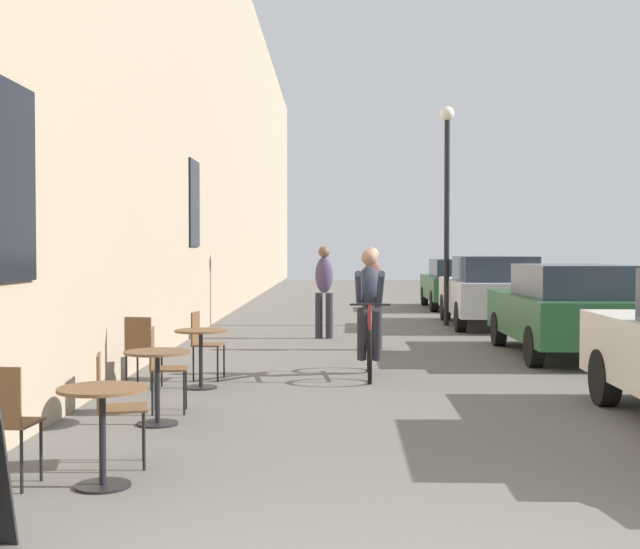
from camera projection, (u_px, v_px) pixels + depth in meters
The scene contains 16 objects.
building_facade_left at pixel (188, 85), 17.50m from camera, with size 0.54×68.00×10.20m.
cafe_table_near at pixel (102, 415), 6.07m from camera, with size 0.64×0.64×0.72m.
cafe_chair_near_toward_street at pixel (112, 401), 6.64m from camera, with size 0.46×0.46×0.89m.
cafe_chair_near_toward_wall at pixel (5, 417), 6.01m from camera, with size 0.41×0.41×0.89m.
cafe_table_mid at pixel (157, 371), 8.25m from camera, with size 0.64×0.64×0.72m.
cafe_chair_mid_toward_street at pixel (162, 363), 8.85m from camera, with size 0.42×0.42×0.89m.
cafe_table_far at pixel (201, 346), 10.42m from camera, with size 0.64×0.64×0.72m.
cafe_chair_far_toward_street at pixel (203, 340), 11.11m from camera, with size 0.43×0.43×0.89m.
cafe_chair_far_toward_wall at pixel (142, 347), 10.35m from camera, with size 0.45×0.45×0.89m.
cyclist_on_bicycle at pixel (369, 316), 11.47m from camera, with size 0.52×1.76×1.74m.
pedestrian_near at pixel (372, 292), 14.38m from camera, with size 0.36×0.27×1.74m.
pedestrian_mid at pixel (324, 286), 16.25m from camera, with size 0.35×0.25×1.77m.
street_lamp at pixel (447, 187), 18.94m from camera, with size 0.32×0.32×4.90m.
parked_car_second at pixel (565, 309), 13.51m from camera, with size 1.78×4.15×1.47m.
parked_car_third at pixel (490, 290), 18.79m from camera, with size 1.95×4.44×1.56m.
parked_car_fourth at pixel (456, 283), 24.45m from camera, with size 1.75×4.06×1.44m.
Camera 1 is at (-0.46, -3.57, 1.71)m, focal length 47.64 mm.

